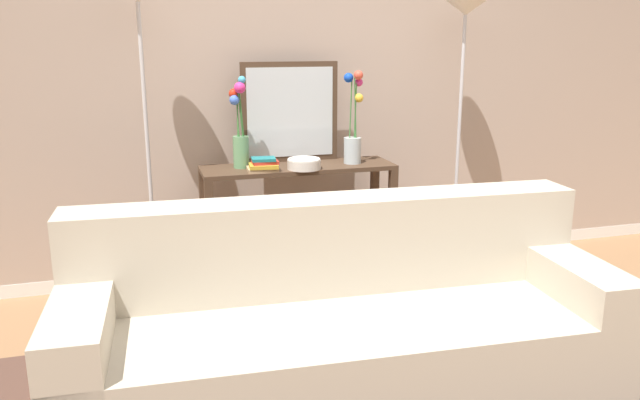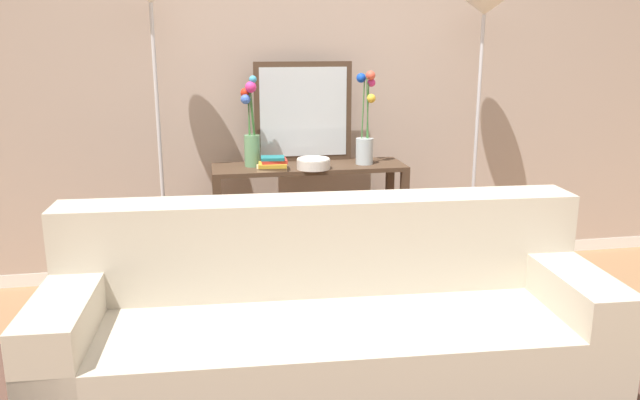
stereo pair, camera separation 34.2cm
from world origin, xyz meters
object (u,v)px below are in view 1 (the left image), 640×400
object	(u,v)px
couch	(342,328)
vase_tall_flowers	(240,133)
console_table	(298,204)
wall_mirror	(290,112)
book_stack	(264,165)
book_row_under_console	(252,282)
floor_lamp_right	(463,62)
fruit_bowl	(304,164)
vase_short_flowers	(353,132)
floor_lamp_left	(142,59)

from	to	relation	value
couch	vase_tall_flowers	size ratio (longest dim) A/B	4.41
console_table	wall_mirror	bearing A→B (deg)	93.75
book_stack	book_row_under_console	distance (m)	0.81
floor_lamp_right	fruit_bowl	distance (m)	1.27
fruit_bowl	book_row_under_console	xyz separation A→B (m)	(-0.33, 0.12, -0.80)
vase_short_flowers	fruit_bowl	size ratio (longest dim) A/B	2.85
fruit_bowl	vase_tall_flowers	bearing A→B (deg)	158.65
floor_lamp_right	book_row_under_console	xyz separation A→B (m)	(-1.44, 0.03, -1.41)
floor_lamp_left	book_stack	size ratio (longest dim) A/B	9.65
floor_lamp_left	wall_mirror	size ratio (longest dim) A/B	2.95
vase_tall_flowers	book_stack	xyz separation A→B (m)	(0.12, -0.13, -0.18)
wall_mirror	vase_short_flowers	bearing A→B (deg)	-25.91
couch	console_table	world-z (taller)	couch
console_table	wall_mirror	size ratio (longest dim) A/B	1.91
couch	vase_tall_flowers	distance (m)	1.55
floor_lamp_left	book_stack	bearing A→B (deg)	-6.66
book_row_under_console	fruit_bowl	bearing A→B (deg)	-19.95
couch	book_row_under_console	xyz separation A→B (m)	(-0.18, 1.32, -0.26)
couch	fruit_bowl	world-z (taller)	fruit_bowl
wall_mirror	vase_short_flowers	size ratio (longest dim) A/B	1.09
floor_lamp_left	book_stack	world-z (taller)	floor_lamp_left
couch	book_row_under_console	bearing A→B (deg)	97.91
floor_lamp_right	vase_short_flowers	bearing A→B (deg)	179.93
vase_tall_flowers	book_row_under_console	world-z (taller)	vase_tall_flowers
vase_tall_flowers	wall_mirror	bearing A→B (deg)	20.04
fruit_bowl	book_row_under_console	world-z (taller)	fruit_bowl
floor_lamp_right	vase_tall_flowers	world-z (taller)	floor_lamp_right
vase_short_flowers	book_stack	bearing A→B (deg)	-172.52
book_row_under_console	vase_short_flowers	bearing A→B (deg)	-2.12
book_stack	book_row_under_console	bearing A→B (deg)	124.45
vase_short_flowers	book_row_under_console	size ratio (longest dim) A/B	1.51
floor_lamp_left	vase_tall_flowers	size ratio (longest dim) A/B	3.35
vase_short_flowers	fruit_bowl	world-z (taller)	vase_short_flowers
vase_tall_flowers	fruit_bowl	distance (m)	0.44
book_stack	vase_tall_flowers	bearing A→B (deg)	131.79
floor_lamp_left	fruit_bowl	world-z (taller)	floor_lamp_left
floor_lamp_right	vase_short_flowers	xyz separation A→B (m)	(-0.76, 0.00, -0.44)
vase_short_flowers	couch	bearing A→B (deg)	-111.14
vase_tall_flowers	book_row_under_console	size ratio (longest dim) A/B	1.44
vase_tall_flowers	fruit_bowl	world-z (taller)	vase_tall_flowers
book_stack	wall_mirror	bearing A→B (deg)	47.98
floor_lamp_left	floor_lamp_right	size ratio (longest dim) A/B	1.03
console_table	book_stack	world-z (taller)	book_stack
vase_tall_flowers	vase_short_flowers	world-z (taller)	vase_short_flowers
couch	vase_short_flowers	size ratio (longest dim) A/B	4.22
wall_mirror	vase_short_flowers	distance (m)	0.43
vase_tall_flowers	vase_short_flowers	size ratio (longest dim) A/B	0.96
wall_mirror	couch	bearing A→B (deg)	-94.86
book_row_under_console	wall_mirror	bearing A→B (deg)	26.92
book_stack	book_row_under_console	size ratio (longest dim) A/B	0.50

